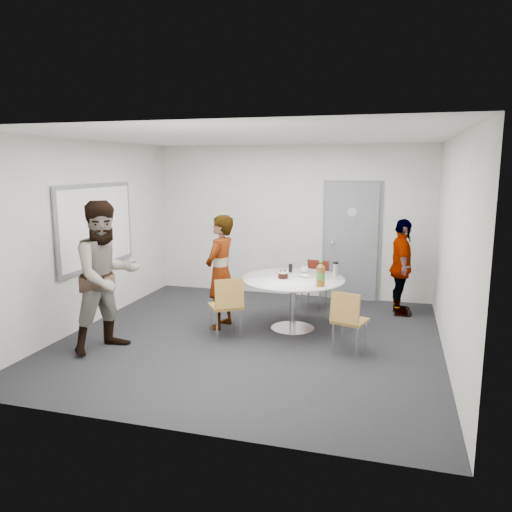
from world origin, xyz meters
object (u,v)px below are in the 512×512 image
(whiteboard, at_px, (97,226))
(person_main, at_px, (221,272))
(person_right, at_px, (401,267))
(chair_far, at_px, (316,280))
(chair_near_right, at_px, (348,317))
(chair_near_left, at_px, (227,302))
(person_left, at_px, (107,276))
(table, at_px, (295,285))
(door, at_px, (351,242))

(whiteboard, relative_size, person_main, 1.15)
(person_right, bearing_deg, chair_far, 84.41)
(chair_near_right, relative_size, chair_far, 1.02)
(chair_near_left, relative_size, person_left, 0.45)
(chair_far, bearing_deg, person_main, 59.35)
(chair_near_left, xyz_separation_m, chair_near_right, (1.63, -0.13, -0.03))
(whiteboard, relative_size, chair_near_left, 2.21)
(table, bearing_deg, chair_near_left, -142.32)
(chair_far, bearing_deg, chair_near_left, 73.50)
(whiteboard, relative_size, person_right, 1.24)
(chair_near_left, bearing_deg, table, 3.32)
(whiteboard, distance_m, person_main, 2.00)
(whiteboard, distance_m, chair_near_left, 2.36)
(door, relative_size, table, 1.45)
(table, bearing_deg, chair_far, 84.68)
(chair_near_left, xyz_separation_m, person_main, (-0.26, 0.46, 0.30))
(whiteboard, xyz_separation_m, person_main, (1.89, 0.17, -0.62))
(door, distance_m, person_left, 4.33)
(person_left, bearing_deg, chair_near_left, -31.80)
(chair_near_right, relative_size, person_left, 0.43)
(chair_near_left, xyz_separation_m, chair_far, (0.92, 1.82, -0.04))
(chair_near_right, height_order, person_main, person_main)
(table, xyz_separation_m, chair_far, (0.11, 1.20, -0.18))
(chair_far, bearing_deg, table, 94.97)
(whiteboard, height_order, person_left, whiteboard)
(door, xyz_separation_m, chair_near_right, (0.22, -2.70, -0.53))
(door, xyz_separation_m, chair_far, (-0.49, -0.75, -0.54))
(whiteboard, height_order, person_main, whiteboard)
(table, relative_size, chair_far, 1.83)
(whiteboard, bearing_deg, chair_near_right, -6.38)
(person_main, distance_m, person_left, 1.64)
(table, bearing_deg, person_right, 39.64)
(door, relative_size, chair_near_left, 2.46)
(chair_near_left, distance_m, chair_far, 2.04)
(person_main, distance_m, person_right, 2.87)
(table, distance_m, person_main, 1.09)
(person_main, bearing_deg, chair_near_right, 80.81)
(chair_far, bearing_deg, person_left, 59.20)
(chair_near_right, bearing_deg, table, 153.29)
(table, height_order, person_left, person_left)
(chair_near_right, xyz_separation_m, person_main, (-1.89, 0.59, 0.33))
(person_main, xyz_separation_m, person_left, (-1.08, -1.23, 0.13))
(person_right, bearing_deg, chair_near_left, 123.03)
(whiteboard, bearing_deg, person_main, 5.18)
(chair_near_left, distance_m, person_right, 2.92)
(door, xyz_separation_m, person_right, (0.85, -0.74, -0.26))
(whiteboard, relative_size, table, 1.30)
(table, relative_size, chair_near_left, 1.70)
(person_main, bearing_deg, chair_near_left, 37.55)
(door, xyz_separation_m, person_left, (-2.75, -3.34, -0.07))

